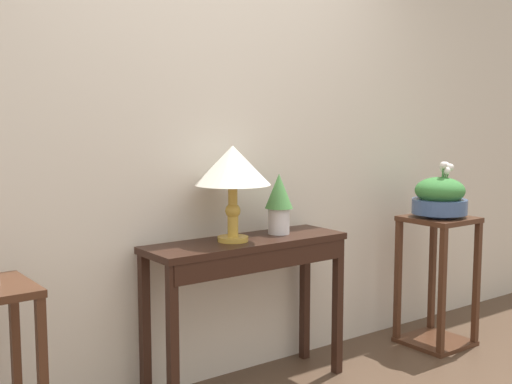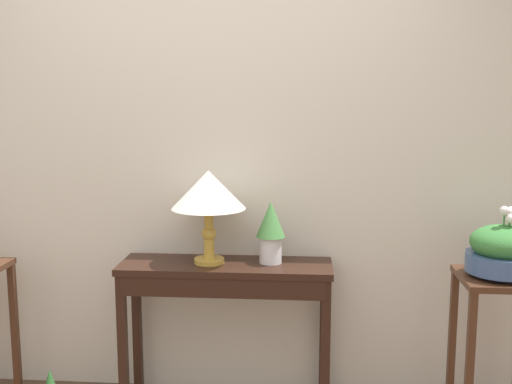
{
  "view_description": "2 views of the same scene",
  "coord_description": "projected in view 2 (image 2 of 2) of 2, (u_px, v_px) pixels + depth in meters",
  "views": [
    {
      "loc": [
        -1.84,
        -1.48,
        1.43
      ],
      "look_at": [
        0.15,
        1.2,
        1.04
      ],
      "focal_mm": 45.85,
      "sensor_mm": 36.0,
      "label": 1
    },
    {
      "loc": [
        0.5,
        -1.86,
        1.66
      ],
      "look_at": [
        0.26,
        1.29,
        1.16
      ],
      "focal_mm": 42.98,
      "sensor_mm": 36.0,
      "label": 2
    }
  ],
  "objects": [
    {
      "name": "potted_plant_on_console",
      "position": [
        271.0,
        229.0,
        3.17
      ],
      "size": [
        0.15,
        0.15,
        0.33
      ],
      "color": "silver",
      "rests_on": "console_table"
    },
    {
      "name": "pedestal_stand_right",
      "position": [
        496.0,
        356.0,
        2.98
      ],
      "size": [
        0.38,
        0.38,
        0.81
      ],
      "color": "#472819",
      "rests_on": "ground"
    },
    {
      "name": "console_table",
      "position": [
        225.0,
        290.0,
        3.19
      ],
      "size": [
        1.11,
        0.34,
        0.8
      ],
      "color": "black",
      "rests_on": "ground"
    },
    {
      "name": "back_wall_with_art",
      "position": [
        212.0,
        144.0,
        3.36
      ],
      "size": [
        9.0,
        0.1,
        2.8
      ],
      "color": "beige",
      "rests_on": "ground"
    },
    {
      "name": "table_lamp",
      "position": [
        208.0,
        193.0,
        3.14
      ],
      "size": [
        0.38,
        0.38,
        0.49
      ],
      "color": "gold",
      "rests_on": "console_table"
    },
    {
      "name": "planter_bowl_wide_right",
      "position": [
        503.0,
        250.0,
        2.9
      ],
      "size": [
        0.34,
        0.34,
        0.34
      ],
      "color": "#3D5684",
      "rests_on": "pedestal_stand_right"
    }
  ]
}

